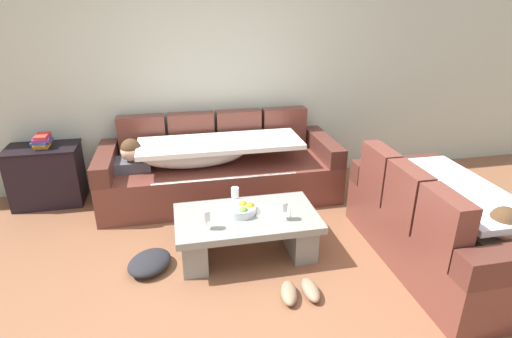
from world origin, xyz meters
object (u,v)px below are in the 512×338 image
(couch_along_wall, at_px, (216,169))
(fruit_bowl, at_px, (241,209))
(coffee_table, at_px, (247,229))
(couch_near_window, at_px, (441,226))
(wine_glass_near_right, at_px, (284,207))
(wine_glass_far_back, at_px, (235,193))
(wine_glass_near_left, at_px, (206,216))
(side_cabinet, at_px, (47,175))
(pair_of_shoes, at_px, (300,291))
(crumpled_garment, at_px, (150,263))
(open_magazine, at_px, (273,212))
(book_stack_on_cabinet, at_px, (42,141))

(couch_along_wall, xyz_separation_m, fruit_bowl, (0.09, -1.12, 0.09))
(couch_along_wall, relative_size, coffee_table, 2.11)
(couch_near_window, height_order, coffee_table, couch_near_window)
(coffee_table, height_order, fruit_bowl, fruit_bowl)
(wine_glass_near_right, bearing_deg, couch_along_wall, 107.50)
(fruit_bowl, relative_size, wine_glass_far_back, 1.69)
(wine_glass_near_left, distance_m, side_cabinet, 2.19)
(side_cabinet, height_order, pair_of_shoes, side_cabinet)
(crumpled_garment, bearing_deg, couch_along_wall, 60.02)
(couch_near_window, bearing_deg, couch_along_wall, 46.54)
(wine_glass_far_back, distance_m, crumpled_garment, 0.92)
(fruit_bowl, relative_size, open_magazine, 1.00)
(wine_glass_far_back, relative_size, side_cabinet, 0.23)
(side_cabinet, bearing_deg, pair_of_shoes, -42.69)
(coffee_table, bearing_deg, crumpled_garment, -176.02)
(wine_glass_far_back, distance_m, book_stack_on_cabinet, 2.18)
(side_cabinet, distance_m, book_stack_on_cabinet, 0.39)
(coffee_table, xyz_separation_m, wine_glass_far_back, (-0.06, 0.20, 0.26))
(couch_near_window, bearing_deg, book_stack_on_cabinet, 62.22)
(wine_glass_near_right, xyz_separation_m, open_magazine, (-0.05, 0.14, -0.11))
(wine_glass_near_right, distance_m, open_magazine, 0.18)
(open_magazine, relative_size, side_cabinet, 0.39)
(pair_of_shoes, bearing_deg, crumpled_garment, 152.44)
(fruit_bowl, bearing_deg, couch_along_wall, 94.40)
(wine_glass_near_right, height_order, book_stack_on_cabinet, book_stack_on_cabinet)
(open_magazine, xyz_separation_m, side_cabinet, (-2.14, 1.38, -0.06))
(wine_glass_far_back, xyz_separation_m, open_magazine, (0.29, -0.20, -0.11))
(couch_near_window, height_order, side_cabinet, couch_near_window)
(couch_near_window, xyz_separation_m, open_magazine, (-1.32, 0.43, 0.05))
(open_magazine, relative_size, pair_of_shoes, 0.89)
(coffee_table, bearing_deg, couch_along_wall, 96.10)
(coffee_table, relative_size, fruit_bowl, 4.29)
(couch_near_window, relative_size, wine_glass_far_back, 10.50)
(book_stack_on_cabinet, xyz_separation_m, pair_of_shoes, (2.16, -2.02, -0.66))
(couch_along_wall, xyz_separation_m, wine_glass_near_left, (-0.22, -1.31, 0.17))
(fruit_bowl, height_order, book_stack_on_cabinet, book_stack_on_cabinet)
(fruit_bowl, bearing_deg, open_magazine, -8.62)
(coffee_table, distance_m, crumpled_garment, 0.85)
(couch_along_wall, xyz_separation_m, book_stack_on_cabinet, (-1.76, 0.22, 0.38))
(couch_near_window, relative_size, side_cabinet, 2.42)
(book_stack_on_cabinet, bearing_deg, wine_glass_near_right, -34.96)
(wine_glass_near_left, xyz_separation_m, wine_glass_near_right, (0.63, 0.02, 0.00))
(fruit_bowl, distance_m, pair_of_shoes, 0.84)
(couch_near_window, bearing_deg, fruit_bowl, 73.49)
(wine_glass_near_right, xyz_separation_m, wine_glass_far_back, (-0.35, 0.34, 0.00))
(side_cabinet, bearing_deg, couch_along_wall, -7.16)
(wine_glass_near_left, xyz_separation_m, book_stack_on_cabinet, (-1.53, 1.53, 0.21))
(crumpled_garment, bearing_deg, fruit_bowl, 7.14)
(open_magazine, distance_m, book_stack_on_cabinet, 2.54)
(open_magazine, bearing_deg, couch_near_window, -3.80)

